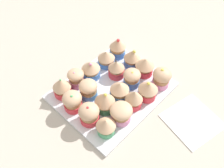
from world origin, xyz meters
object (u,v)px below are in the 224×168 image
(cupcake_12, at_px, (105,101))
(cupcake_18, at_px, (62,87))
(cupcake_2, at_px, (132,58))
(cupcake_13, at_px, (88,89))
(cupcake_1, at_px, (145,66))
(napkin, at_px, (192,120))
(cupcake_4, at_px, (148,90))
(baking_tray, at_px, (112,91))
(cupcake_9, at_px, (120,90))
(cupcake_8, at_px, (133,99))
(cupcake_14, at_px, (76,78))
(cupcake_7, at_px, (106,58))
(cupcake_11, at_px, (121,113))
(cupcake_3, at_px, (118,47))
(cupcake_17, at_px, (72,101))
(cupcake_0, at_px, (162,77))
(cupcake_10, at_px, (91,69))
(cupcake_16, at_px, (89,114))
(cupcake_5, at_px, (132,78))
(cupcake_15, at_px, (106,126))
(cupcake_6, at_px, (116,69))

(cupcake_12, xyz_separation_m, cupcake_18, (0.14, 0.05, -0.00))
(cupcake_2, bearing_deg, cupcake_13, 87.13)
(cupcake_1, bearing_deg, napkin, 169.11)
(cupcake_4, bearing_deg, baking_tray, 29.09)
(cupcake_9, bearing_deg, cupcake_8, -178.27)
(cupcake_2, relative_size, cupcake_14, 1.12)
(cupcake_7, xyz_separation_m, cupcake_9, (-0.14, 0.08, 0.00))
(cupcake_1, relative_size, cupcake_11, 1.01)
(baking_tray, height_order, cupcake_3, cupcake_3)
(cupcake_7, bearing_deg, cupcake_14, 87.29)
(cupcake_12, relative_size, cupcake_13, 1.21)
(cupcake_4, relative_size, napkin, 0.50)
(cupcake_2, xyz_separation_m, cupcake_4, (-0.13, 0.08, 0.00))
(cupcake_4, bearing_deg, cupcake_17, 53.62)
(cupcake_14, height_order, cupcake_17, cupcake_17)
(cupcake_0, distance_m, cupcake_10, 0.24)
(cupcake_3, bearing_deg, baking_tray, 126.58)
(cupcake_16, bearing_deg, cupcake_9, -92.83)
(cupcake_11, relative_size, napkin, 0.46)
(cupcake_5, height_order, cupcake_18, cupcake_18)
(cupcake_3, xyz_separation_m, cupcake_18, (0.00, 0.26, -0.00))
(cupcake_9, height_order, cupcake_10, cupcake_10)
(cupcake_18, height_order, napkin, cupcake_18)
(cupcake_5, distance_m, cupcake_18, 0.23)
(cupcake_7, xyz_separation_m, cupcake_15, (-0.19, 0.20, 0.00))
(cupcake_0, distance_m, cupcake_9, 0.15)
(cupcake_1, distance_m, cupcake_18, 0.29)
(cupcake_3, distance_m, cupcake_10, 0.14)
(cupcake_16, bearing_deg, cupcake_0, -105.43)
(baking_tray, xyz_separation_m, cupcake_1, (-0.03, -0.13, 0.04))
(napkin, bearing_deg, cupcake_7, 2.75)
(cupcake_12, height_order, cupcake_16, cupcake_12)
(cupcake_1, distance_m, cupcake_11, 0.21)
(cupcake_0, relative_size, cupcake_7, 1.21)
(cupcake_0, xyz_separation_m, cupcake_7, (0.20, 0.06, -0.01))
(cupcake_4, relative_size, cupcake_17, 1.09)
(cupcake_14, relative_size, cupcake_18, 0.88)
(cupcake_15, xyz_separation_m, cupcake_18, (0.20, -0.00, 0.00))
(cupcake_3, bearing_deg, cupcake_0, 178.08)
(cupcake_1, distance_m, cupcake_12, 0.20)
(cupcake_13, bearing_deg, cupcake_3, -72.98)
(cupcake_15, bearing_deg, cupcake_3, -53.03)
(baking_tray, distance_m, cupcake_15, 0.16)
(cupcake_2, height_order, cupcake_9, cupcake_2)
(cupcake_3, relative_size, cupcake_9, 1.20)
(cupcake_5, xyz_separation_m, cupcake_7, (0.13, -0.01, -0.00))
(cupcake_14, bearing_deg, cupcake_6, -119.42)
(cupcake_18, relative_size, napkin, 0.50)
(cupcake_7, relative_size, cupcake_10, 0.89)
(cupcake_5, bearing_deg, cupcake_0, -137.18)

